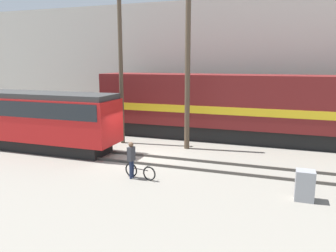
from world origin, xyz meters
name	(u,v)px	position (x,y,z in m)	size (l,w,h in m)	color
ground_plane	(140,157)	(0.00, 0.00, 0.00)	(120.00, 120.00, 0.00)	gray
track_near	(136,158)	(0.00, -0.51, 0.07)	(60.00, 1.50, 0.14)	#47423D
track_far	(173,134)	(0.00, 5.95, 0.07)	(60.00, 1.51, 0.14)	#47423D
building_backdrop	(197,65)	(0.00, 12.64, 5.02)	(47.81, 6.00, 10.05)	#B7B2A8
freight_locomotive	(253,107)	(5.56, 5.95, 2.35)	(21.07, 3.04, 5.05)	black
streetcar	(38,117)	(-6.47, -0.51, 2.01)	(10.19, 2.54, 3.51)	black
bicycle	(140,172)	(1.44, -3.17, 0.34)	(1.65, 0.50, 0.73)	black
person	(131,156)	(1.04, -3.25, 1.05)	(0.28, 0.39, 1.72)	#232D4C
utility_pole_left	(121,69)	(-2.45, 2.72, 4.84)	(0.27, 0.27, 9.68)	#4C3D2D
utility_pole_center	(188,70)	(1.97, 2.72, 4.80)	(0.31, 0.31, 9.60)	#4C3D2D
signal_box	(305,185)	(8.42, -3.26, 0.60)	(0.70, 0.60, 1.20)	gray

